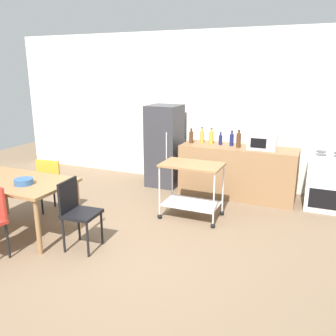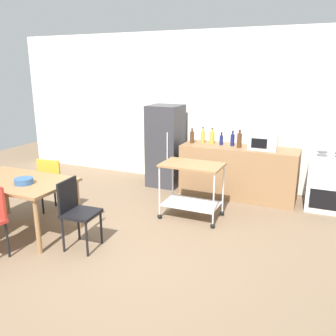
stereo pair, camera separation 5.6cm
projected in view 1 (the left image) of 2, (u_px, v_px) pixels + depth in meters
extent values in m
plane|color=brown|center=(118.00, 252.00, 4.43)|extent=(12.00, 12.00, 0.00)
cube|color=silver|center=(201.00, 109.00, 6.86)|extent=(8.40, 0.12, 2.90)
cube|color=olive|center=(237.00, 172.00, 6.26)|extent=(2.00, 0.64, 0.90)
cube|color=olive|center=(16.00, 182.00, 4.80)|extent=(1.50, 0.90, 0.04)
cylinder|color=olive|center=(38.00, 227.00, 4.29)|extent=(0.06, 0.06, 0.71)
cylinder|color=olive|center=(5.00, 192.00, 5.51)|extent=(0.06, 0.06, 0.71)
cylinder|color=olive|center=(78.00, 205.00, 4.98)|extent=(0.06, 0.06, 0.71)
cube|color=gold|center=(56.00, 183.00, 5.56)|extent=(0.45, 0.45, 0.04)
cube|color=gold|center=(48.00, 173.00, 5.34)|extent=(0.38, 0.08, 0.40)
cylinder|color=black|center=(73.00, 195.00, 5.75)|extent=(0.03, 0.03, 0.45)
cylinder|color=black|center=(54.00, 194.00, 5.83)|extent=(0.03, 0.03, 0.45)
cylinder|color=black|center=(61.00, 203.00, 5.43)|extent=(0.03, 0.03, 0.45)
cylinder|color=black|center=(42.00, 201.00, 5.52)|extent=(0.03, 0.03, 0.45)
cylinder|color=black|center=(8.00, 241.00, 4.23)|extent=(0.03, 0.03, 0.45)
cube|color=black|center=(82.00, 214.00, 4.40)|extent=(0.43, 0.43, 0.04)
cube|color=black|center=(68.00, 195.00, 4.40)|extent=(0.06, 0.38, 0.40)
cylinder|color=black|center=(88.00, 240.00, 4.26)|extent=(0.03, 0.03, 0.45)
cylinder|color=black|center=(102.00, 228.00, 4.57)|extent=(0.03, 0.03, 0.45)
cylinder|color=black|center=(64.00, 236.00, 4.37)|extent=(0.03, 0.03, 0.45)
cylinder|color=black|center=(79.00, 225.00, 4.67)|extent=(0.03, 0.03, 0.45)
cube|color=white|center=(327.00, 181.00, 5.73)|extent=(0.60, 0.60, 0.90)
cube|color=black|center=(325.00, 199.00, 5.51)|extent=(0.48, 0.01, 0.32)
cylinder|color=#47474C|center=(321.00, 155.00, 5.54)|extent=(0.16, 0.16, 0.02)
cylinder|color=#47474C|center=(321.00, 151.00, 5.76)|extent=(0.16, 0.16, 0.02)
cube|color=#333338|center=(164.00, 146.00, 6.81)|extent=(0.60, 0.60, 1.55)
cylinder|color=silver|center=(166.00, 146.00, 6.44)|extent=(0.02, 0.02, 0.50)
cube|color=olive|center=(192.00, 165.00, 5.25)|extent=(0.90, 0.56, 0.03)
cube|color=silver|center=(191.00, 204.00, 5.42)|extent=(0.83, 0.52, 0.02)
cylinder|color=silver|center=(159.00, 191.00, 5.29)|extent=(0.02, 0.02, 0.76)
sphere|color=black|center=(160.00, 216.00, 5.40)|extent=(0.07, 0.07, 0.07)
cylinder|color=silver|center=(214.00, 199.00, 4.97)|extent=(0.02, 0.02, 0.76)
sphere|color=black|center=(213.00, 226.00, 5.09)|extent=(0.07, 0.07, 0.07)
cylinder|color=silver|center=(172.00, 181.00, 5.73)|extent=(0.02, 0.02, 0.76)
sphere|color=black|center=(172.00, 205.00, 5.85)|extent=(0.07, 0.07, 0.07)
cylinder|color=silver|center=(223.00, 188.00, 5.41)|extent=(0.02, 0.02, 0.76)
sphere|color=black|center=(222.00, 213.00, 5.53)|extent=(0.07, 0.07, 0.07)
cylinder|color=#4C2D19|center=(191.00, 137.00, 6.43)|extent=(0.07, 0.07, 0.21)
cylinder|color=#4C2D19|center=(191.00, 131.00, 6.40)|extent=(0.03, 0.03, 0.05)
cylinder|color=black|center=(191.00, 129.00, 6.39)|extent=(0.04, 0.04, 0.01)
cylinder|color=gold|center=(202.00, 137.00, 6.46)|extent=(0.07, 0.07, 0.21)
cylinder|color=gold|center=(202.00, 130.00, 6.42)|extent=(0.03, 0.03, 0.06)
cylinder|color=black|center=(202.00, 128.00, 6.41)|extent=(0.03, 0.03, 0.01)
cylinder|color=gold|center=(211.00, 138.00, 6.37)|extent=(0.08, 0.08, 0.22)
cylinder|color=gold|center=(212.00, 130.00, 6.33)|extent=(0.04, 0.04, 0.05)
cylinder|color=black|center=(212.00, 129.00, 6.32)|extent=(0.04, 0.04, 0.01)
cylinder|color=navy|center=(220.00, 140.00, 6.29)|extent=(0.06, 0.06, 0.17)
cylinder|color=navy|center=(221.00, 134.00, 6.26)|extent=(0.03, 0.03, 0.05)
cylinder|color=black|center=(221.00, 132.00, 6.25)|extent=(0.03, 0.03, 0.01)
cylinder|color=navy|center=(232.00, 140.00, 6.20)|extent=(0.07, 0.07, 0.20)
cylinder|color=navy|center=(232.00, 133.00, 6.17)|extent=(0.03, 0.03, 0.05)
cylinder|color=black|center=(232.00, 131.00, 6.16)|extent=(0.03, 0.03, 0.01)
cylinder|color=#4C2D19|center=(239.00, 140.00, 6.07)|extent=(0.08, 0.08, 0.24)
cylinder|color=#4C2D19|center=(239.00, 132.00, 6.03)|extent=(0.04, 0.04, 0.05)
cylinder|color=black|center=(239.00, 130.00, 6.02)|extent=(0.04, 0.04, 0.01)
cube|color=silver|center=(263.00, 141.00, 5.94)|extent=(0.46, 0.34, 0.26)
cube|color=black|center=(258.00, 143.00, 5.80)|extent=(0.25, 0.01, 0.16)
cylinder|color=#33598C|center=(24.00, 182.00, 4.62)|extent=(0.24, 0.24, 0.08)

